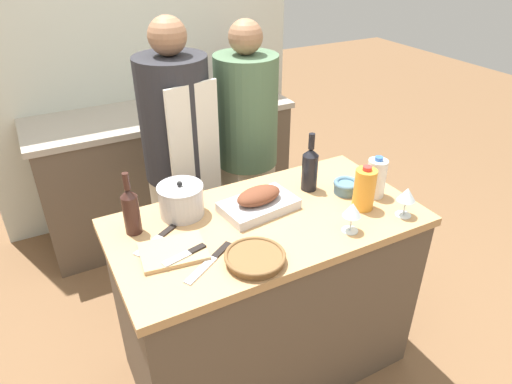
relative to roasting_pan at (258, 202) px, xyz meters
name	(u,v)px	position (x,y,z in m)	size (l,w,h in m)	color
ground_plane	(265,359)	(0.00, -0.08, -0.96)	(12.00, 12.00, 0.00)	brown
kitchen_island	(266,296)	(0.00, -0.08, -0.50)	(1.36, 0.72, 0.91)	brown
back_counter	(167,170)	(0.00, 1.41, -0.49)	(1.80, 0.60, 0.92)	brown
back_wall	(140,47)	(0.00, 1.76, 0.32)	(2.30, 0.10, 2.55)	silver
roasting_pan	(258,202)	(0.00, 0.00, 0.00)	(0.35, 0.24, 0.11)	#BCBCC1
wicker_basket	(255,258)	(-0.19, -0.32, -0.02)	(0.24, 0.24, 0.04)	brown
cutting_board	(173,252)	(-0.44, -0.12, -0.03)	(0.28, 0.22, 0.02)	tan
stock_pot	(181,200)	(-0.31, 0.13, 0.03)	(0.20, 0.20, 0.17)	#B7B7BC
mixing_bowl	(346,186)	(0.44, -0.06, -0.01)	(0.13, 0.13, 0.06)	slate
juice_jug	(364,189)	(0.43, -0.20, 0.05)	(0.10, 0.10, 0.21)	orange
milk_jug	(376,178)	(0.55, -0.14, 0.05)	(0.09, 0.09, 0.20)	white
wine_bottle_green	(310,168)	(0.31, 0.05, 0.07)	(0.08, 0.08, 0.29)	black
wine_bottle_dark	(131,210)	(-0.54, 0.10, 0.07)	(0.07, 0.07, 0.28)	#381E19
wine_glass_left	(407,195)	(0.55, -0.34, 0.06)	(0.08, 0.08, 0.14)	silver
wine_glass_right	(352,211)	(0.26, -0.32, 0.06)	(0.08, 0.08, 0.14)	silver
knife_chef	(211,261)	(-0.33, -0.23, -0.04)	(0.25, 0.17, 0.01)	#B7B7BC
knife_paring	(157,239)	(-0.47, 0.00, -0.04)	(0.21, 0.15, 0.01)	#B7B7BC
knife_bread	(186,254)	(-0.41, -0.17, -0.02)	(0.19, 0.07, 0.01)	#B7B7BC
stand_mixer	(247,77)	(0.66, 1.39, 0.11)	(0.18, 0.14, 0.35)	#B22323
condiment_bottle_tall	(227,94)	(0.48, 1.35, 0.03)	(0.05, 0.05, 0.13)	#B28E2D
condiment_bottle_short	(203,93)	(0.33, 1.46, 0.03)	(0.05, 0.05, 0.13)	maroon
condiment_bottle_extra	(223,86)	(0.52, 1.52, 0.03)	(0.07, 0.07, 0.15)	maroon
person_cook_aproned	(179,157)	(-0.13, 0.69, -0.04)	(0.38, 0.40, 1.66)	beige
person_cook_guest	(247,145)	(0.30, 0.71, -0.07)	(0.36, 0.36, 1.60)	beige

